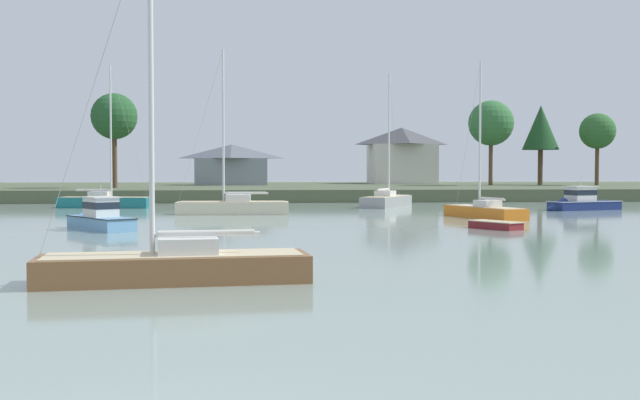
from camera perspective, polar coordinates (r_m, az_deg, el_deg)
far_shore_bank at (r=102.16m, az=-5.63°, el=0.72°), size 196.51×46.56×1.31m
dinghy_maroon at (r=45.93m, az=12.77°, el=-1.89°), size 2.80×3.47×0.63m
cruiser_navy at (r=68.61m, az=18.40°, el=-0.33°), size 7.51×4.16×3.81m
sailboat_wood at (r=24.26m, az=-10.61°, el=-5.37°), size 8.40×3.23×11.89m
sailboat_orange at (r=56.03m, az=11.99°, el=-1.05°), size 4.25×7.75×11.62m
sailboat_grey at (r=71.48m, az=4.91°, el=-0.27°), size 5.96×8.33×12.92m
cruiser_skyblue at (r=46.47m, az=-16.08°, el=-1.55°), size 5.06×6.17×3.17m
sailboat_cream at (r=59.79m, az=-6.42°, el=-0.78°), size 8.57×2.63×13.21m
sailboat_teal at (r=71.50m, az=-15.58°, el=-0.33°), size 8.36×3.19×13.20m
shore_tree_center_right at (r=90.68m, az=-14.89°, el=5.93°), size 5.19×5.19×10.67m
shore_tree_left_mid at (r=108.57m, az=19.73°, el=4.76°), size 4.68×4.68×9.47m
shore_tree_left at (r=104.49m, az=12.46°, el=5.52°), size 5.93×5.93×11.13m
shore_tree_inland_a at (r=108.36m, az=15.92°, el=5.10°), size 4.86×4.86×10.67m
cottage_eastern at (r=104.58m, az=-6.51°, el=2.65°), size 10.21×6.69×5.43m
cottage_near_water at (r=115.58m, az=6.02°, el=3.34°), size 9.92×9.37×8.26m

